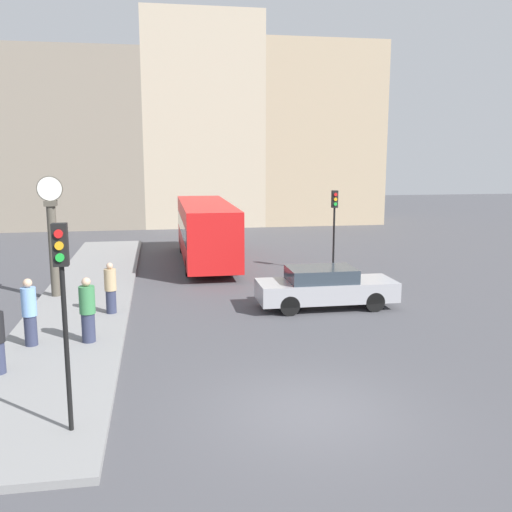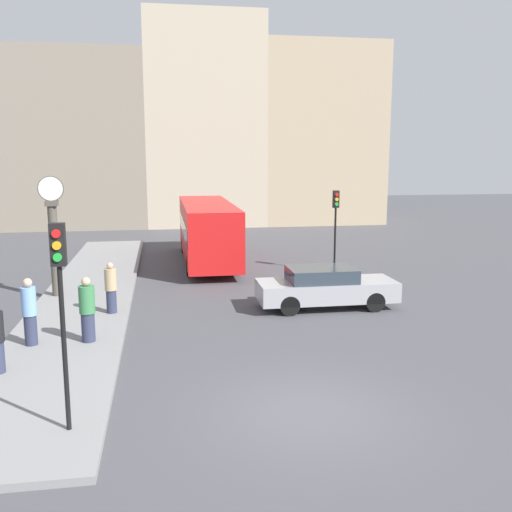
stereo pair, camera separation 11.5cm
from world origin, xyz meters
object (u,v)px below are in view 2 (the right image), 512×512
(pedestrian_tan_coat, at_px, (111,288))
(traffic_light_far, at_px, (336,214))
(pedestrian_blue_stripe, at_px, (29,312))
(sedan_car, at_px, (325,287))
(street_clock, at_px, (54,238))
(traffic_light_near, at_px, (60,285))
(bus_distant, at_px, (207,229))
(pedestrian_green_hoodie, at_px, (87,310))

(pedestrian_tan_coat, bearing_deg, traffic_light_far, 32.13)
(traffic_light_far, distance_m, pedestrian_blue_stripe, 14.24)
(sedan_car, relative_size, street_clock, 1.09)
(pedestrian_tan_coat, bearing_deg, traffic_light_near, -90.87)
(bus_distant, bearing_deg, pedestrian_blue_stripe, -115.57)
(pedestrian_green_hoodie, xyz_separation_m, pedestrian_tan_coat, (0.38, 2.86, -0.07))
(traffic_light_near, relative_size, pedestrian_tan_coat, 2.34)
(sedan_car, bearing_deg, traffic_light_near, -132.07)
(traffic_light_near, xyz_separation_m, pedestrian_green_hoodie, (-0.26, 5.21, -1.88))
(traffic_light_near, bearing_deg, bus_distant, 76.97)
(street_clock, height_order, pedestrian_tan_coat, street_clock)
(street_clock, bearing_deg, bus_distant, 46.55)
(traffic_light_far, relative_size, street_clock, 0.85)
(sedan_car, bearing_deg, bus_distant, 110.26)
(street_clock, xyz_separation_m, pedestrian_green_hoodie, (1.78, -5.55, -1.24))
(traffic_light_far, xyz_separation_m, pedestrian_tan_coat, (-9.27, -5.82, -1.65))
(traffic_light_near, relative_size, pedestrian_blue_stripe, 2.11)
(sedan_car, bearing_deg, street_clock, 163.90)
(traffic_light_near, bearing_deg, pedestrian_blue_stripe, 108.74)
(bus_distant, xyz_separation_m, street_clock, (-5.99, -6.32, 0.61))
(sedan_car, xyz_separation_m, street_clock, (-9.32, 2.69, 1.55))
(bus_distant, distance_m, pedestrian_green_hoodie, 12.61)
(pedestrian_blue_stripe, bearing_deg, pedestrian_tan_coat, 57.20)
(sedan_car, distance_m, street_clock, 9.82)
(street_clock, bearing_deg, pedestrian_blue_stripe, -87.05)
(street_clock, bearing_deg, pedestrian_green_hoodie, -72.24)
(traffic_light_near, relative_size, traffic_light_far, 1.06)
(bus_distant, bearing_deg, traffic_light_far, -30.35)
(traffic_light_far, xyz_separation_m, street_clock, (-11.43, -3.13, -0.35))
(traffic_light_far, bearing_deg, sedan_car, -109.97)
(pedestrian_blue_stripe, relative_size, pedestrian_green_hoodie, 1.02)
(bus_distant, relative_size, pedestrian_green_hoodie, 5.42)
(pedestrian_blue_stripe, bearing_deg, traffic_light_near, -71.26)
(pedestrian_blue_stripe, bearing_deg, bus_distant, 64.43)
(traffic_light_near, distance_m, pedestrian_blue_stripe, 5.75)
(bus_distant, relative_size, traffic_light_far, 2.67)
(sedan_car, relative_size, pedestrian_blue_stripe, 2.57)
(street_clock, distance_m, pedestrian_tan_coat, 3.69)
(traffic_light_near, bearing_deg, street_clock, 100.74)
(sedan_car, xyz_separation_m, pedestrian_blue_stripe, (-9.03, -2.91, 0.34))
(pedestrian_blue_stripe, relative_size, pedestrian_tan_coat, 1.11)
(traffic_light_far, xyz_separation_m, pedestrian_blue_stripe, (-11.14, -8.73, -1.56))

